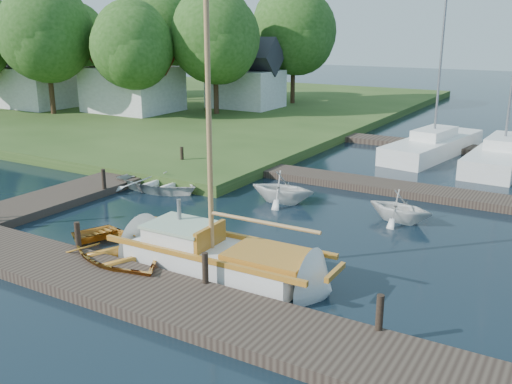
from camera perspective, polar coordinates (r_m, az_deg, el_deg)
The scene contains 26 objects.
ground at distance 19.27m, azimuth 0.00°, elevation -3.43°, with size 160.00×160.00×0.00m, color black.
near_dock at distance 14.77m, azimuth -12.15°, elevation -9.53°, with size 18.00×2.20×0.30m, color #30251E.
left_dock at distance 25.46m, azimuth -13.30°, elevation 1.37°, with size 2.20×18.00×0.30m, color #30251E.
far_dock at distance 24.11m, azimuth 12.07°, elevation 0.63°, with size 14.00×1.60×0.30m, color #30251E.
shore at distance 53.31m, azimuth -14.10°, elevation 9.01°, with size 50.00×40.00×0.50m, color #2E481A.
mooring_post_1 at distance 17.22m, azimuth -17.40°, elevation -4.17°, with size 0.16×0.16×0.80m, color black.
mooring_post_2 at distance 14.36m, azimuth -5.10°, elevation -7.57°, with size 0.16×0.16×0.80m, color black.
mooring_post_3 at distance 12.51m, azimuth 12.27°, elevation -11.68°, with size 0.16×0.16×0.80m, color black.
mooring_post_4 at distance 23.27m, azimuth -14.99°, elevation 1.27°, with size 0.16×0.16×0.80m, color black.
mooring_post_5 at distance 26.88m, azimuth -7.41°, elevation 3.66°, with size 0.16×0.16×0.80m, color black.
sailboat at distance 15.61m, azimuth -3.29°, elevation -6.94°, with size 7.19×2.11×9.83m.
dinghy at distance 16.67m, azimuth -13.77°, elevation -5.51°, with size 3.03×4.24×0.88m, color #99661F.
tender_a at distance 23.75m, azimuth -9.74°, elevation 1.14°, with size 2.75×3.86×0.80m, color white.
tender_b at distance 21.69m, azimuth 2.67°, elevation 0.64°, with size 2.17×2.51×1.32m, color white.
tender_d at distance 20.17m, azimuth 14.24°, elevation -1.22°, with size 1.99×2.30×1.21m, color white.
marina_boat_1 at distance 31.28m, azimuth 17.32°, elevation 4.55°, with size 3.53×8.48×9.28m.
marina_boat_2 at distance 30.30m, azimuth 23.51°, elevation 3.59°, with size 2.58×8.77×10.30m.
house_a at distance 43.22m, azimuth -12.28°, elevation 11.17°, with size 6.30×5.00×6.29m.
house_b at distance 47.74m, azimuth -21.13°, elevation 10.68°, with size 5.77×4.50×5.79m.
house_c at distance 44.39m, azimuth -1.04°, elevation 11.16°, with size 5.25×4.00×5.28m.
tree_1 at distance 43.27m, azimuth -20.23°, elevation 14.73°, with size 6.70×6.70×9.20m.
tree_2 at distance 40.31m, azimuth -12.25°, elevation 14.10°, with size 5.83×5.75×7.82m.
tree_3 at distance 40.92m, azimuth -4.08°, elevation 15.22°, with size 6.41×6.38×8.74m.
tree_4 at distance 48.95m, azimuth -9.34°, elevation 15.87°, with size 7.01×7.01×9.66m.
tree_5 at distance 53.05m, azimuth -17.60°, elevation 14.33°, with size 6.00×5.94×8.10m.
tree_7 at distance 46.77m, azimuth 3.82°, elevation 15.82°, with size 6.83×6.83×9.38m.
Camera 1 is at (9.28, -15.60, 6.47)m, focal length 40.00 mm.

